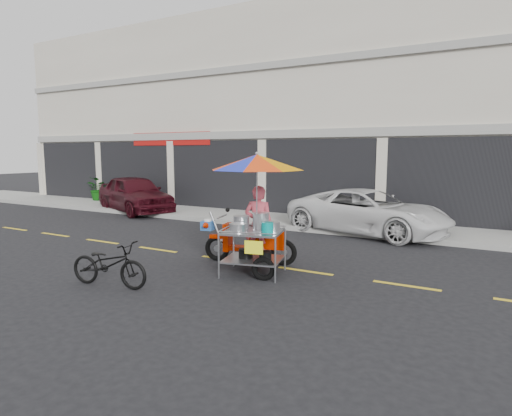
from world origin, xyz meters
The scene contains 10 objects.
ground centered at (0.00, 0.00, 0.00)m, with size 90.00×90.00×0.00m, color black.
sidewalk centered at (0.00, 5.50, 0.07)m, with size 45.00×3.00×0.15m, color gray.
shophouse_block centered at (2.82, 10.59, 4.24)m, with size 36.00×8.11×10.40m.
centerline centered at (0.00, 0.00, 0.00)m, with size 42.00×0.10×0.01m, color gold.
maroon_sedan centered at (-9.43, 4.70, 0.75)m, with size 1.78×4.42×1.51m, color #330810.
white_pickup centered at (0.05, 4.70, 0.67)m, with size 2.21×4.80×1.33m, color silver.
plant_tall centered at (-13.16, 6.08, 0.71)m, with size 1.00×0.87×1.12m, color #0C430B.
plant_short centered at (-12.04, 5.97, 0.58)m, with size 0.48×0.48×0.85m, color #0C430B.
near_bicycle centered at (-2.73, -2.68, 0.42)m, with size 0.56×1.59×0.84m, color black.
food_vendor_rig centered at (-0.95, -0.39, 1.54)m, with size 2.76×2.27×2.45m.
Camera 1 is at (3.29, -7.97, 2.44)m, focal length 30.00 mm.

